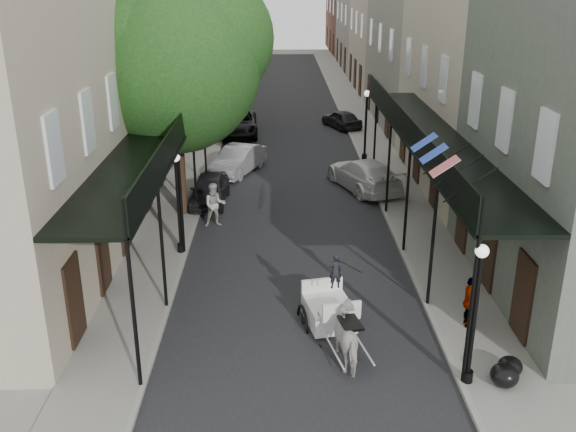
{
  "coord_description": "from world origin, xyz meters",
  "views": [
    {
      "loc": [
        -0.58,
        -15.34,
        9.7
      ],
      "look_at": [
        -0.23,
        5.68,
        1.6
      ],
      "focal_mm": 40.0,
      "sensor_mm": 36.0,
      "label": 1
    }
  ],
  "objects_px": {
    "tree_near": "(184,58)",
    "lamppost_right_near": "(475,313)",
    "horse": "(351,337)",
    "pedestrian_walking": "(215,205)",
    "pedestrian_sidewalk_left": "(189,126)",
    "car_right_near": "(364,174)",
    "carriage": "(326,290)",
    "lamppost_left": "(178,202)",
    "car_left_far": "(237,124)",
    "car_left_mid": "(238,160)",
    "pedestrian_sidewalk_right": "(470,302)",
    "car_right_far": "(342,119)",
    "lamppost_right_far": "(366,124)",
    "tree_far": "(216,39)",
    "car_left_near": "(209,189)"
  },
  "relations": [
    {
      "from": "carriage",
      "to": "car_left_mid",
      "type": "xyz_separation_m",
      "value": [
        -3.41,
        14.62,
        -0.27
      ]
    },
    {
      "from": "pedestrian_sidewalk_left",
      "to": "pedestrian_sidewalk_right",
      "type": "xyz_separation_m",
      "value": [
        10.65,
        -21.39,
        -0.16
      ]
    },
    {
      "from": "pedestrian_sidewalk_right",
      "to": "car_left_near",
      "type": "bearing_deg",
      "value": 44.53
    },
    {
      "from": "lamppost_left",
      "to": "car_right_far",
      "type": "relative_size",
      "value": 1.05
    },
    {
      "from": "tree_far",
      "to": "lamppost_right_far",
      "type": "xyz_separation_m",
      "value": [
        8.35,
        -6.18,
        -3.79
      ]
    },
    {
      "from": "lamppost_left",
      "to": "pedestrian_sidewalk_left",
      "type": "relative_size",
      "value": 2.01
    },
    {
      "from": "lamppost_left",
      "to": "pedestrian_walking",
      "type": "relative_size",
      "value": 2.06
    },
    {
      "from": "carriage",
      "to": "car_left_near",
      "type": "height_order",
      "value": "carriage"
    },
    {
      "from": "car_right_far",
      "to": "pedestrian_walking",
      "type": "bearing_deg",
      "value": 44.87
    },
    {
      "from": "car_right_far",
      "to": "tree_near",
      "type": "bearing_deg",
      "value": 39.86
    },
    {
      "from": "horse",
      "to": "car_right_far",
      "type": "height_order",
      "value": "horse"
    },
    {
      "from": "car_left_far",
      "to": "lamppost_right_far",
      "type": "bearing_deg",
      "value": -42.81
    },
    {
      "from": "pedestrian_sidewalk_right",
      "to": "car_left_mid",
      "type": "distance_m",
      "value": 17.02
    },
    {
      "from": "car_right_far",
      "to": "car_right_near",
      "type": "bearing_deg",
      "value": 65.68
    },
    {
      "from": "horse",
      "to": "pedestrian_walking",
      "type": "xyz_separation_m",
      "value": [
        -4.41,
        9.7,
        0.16
      ]
    },
    {
      "from": "pedestrian_walking",
      "to": "car_right_near",
      "type": "height_order",
      "value": "pedestrian_walking"
    },
    {
      "from": "carriage",
      "to": "car_left_far",
      "type": "bearing_deg",
      "value": 87.48
    },
    {
      "from": "tree_near",
      "to": "car_right_near",
      "type": "relative_size",
      "value": 1.93
    },
    {
      "from": "lamppost_right_near",
      "to": "lamppost_left",
      "type": "distance_m",
      "value": 11.46
    },
    {
      "from": "car_left_mid",
      "to": "tree_near",
      "type": "bearing_deg",
      "value": -83.85
    },
    {
      "from": "tree_near",
      "to": "lamppost_right_far",
      "type": "distance_m",
      "value": 12.24
    },
    {
      "from": "carriage",
      "to": "car_right_near",
      "type": "distance_m",
      "value": 12.27
    },
    {
      "from": "horse",
      "to": "car_right_near",
      "type": "xyz_separation_m",
      "value": [
        2.15,
        14.24,
        -0.02
      ]
    },
    {
      "from": "lamppost_right_far",
      "to": "carriage",
      "type": "height_order",
      "value": "lamppost_right_far"
    },
    {
      "from": "car_right_near",
      "to": "tree_far",
      "type": "bearing_deg",
      "value": -74.28
    },
    {
      "from": "tree_near",
      "to": "car_left_mid",
      "type": "relative_size",
      "value": 2.3
    },
    {
      "from": "lamppost_right_far",
      "to": "pedestrian_sidewalk_right",
      "type": "bearing_deg",
      "value": -87.53
    },
    {
      "from": "pedestrian_sidewalk_left",
      "to": "car_right_near",
      "type": "relative_size",
      "value": 0.37
    },
    {
      "from": "carriage",
      "to": "car_left_near",
      "type": "relative_size",
      "value": 0.66
    },
    {
      "from": "lamppost_right_far",
      "to": "carriage",
      "type": "relative_size",
      "value": 1.5
    },
    {
      "from": "lamppost_left",
      "to": "pedestrian_sidewalk_left",
      "type": "distance_m",
      "value": 16.17
    },
    {
      "from": "lamppost_right_near",
      "to": "car_left_far",
      "type": "xyz_separation_m",
      "value": [
        -7.18,
        26.0,
        -1.32
      ]
    },
    {
      "from": "lamppost_left",
      "to": "carriage",
      "type": "xyz_separation_m",
      "value": [
        4.91,
        -4.67,
        -1.09
      ]
    },
    {
      "from": "pedestrian_walking",
      "to": "car_right_near",
      "type": "bearing_deg",
      "value": 23.26
    },
    {
      "from": "lamppost_right_near",
      "to": "car_right_far",
      "type": "distance_m",
      "value": 27.85
    },
    {
      "from": "horse",
      "to": "pedestrian_sidewalk_left",
      "type": "xyz_separation_m",
      "value": [
        -7.1,
        22.97,
        0.3
      ]
    },
    {
      "from": "car_right_far",
      "to": "carriage",
      "type": "bearing_deg",
      "value": 59.87
    },
    {
      "from": "lamppost_left",
      "to": "tree_far",
      "type": "bearing_deg",
      "value": 90.46
    },
    {
      "from": "lamppost_right_far",
      "to": "tree_near",
      "type": "bearing_deg",
      "value": -136.69
    },
    {
      "from": "pedestrian_walking",
      "to": "pedestrian_sidewalk_left",
      "type": "distance_m",
      "value": 13.54
    },
    {
      "from": "carriage",
      "to": "pedestrian_walking",
      "type": "relative_size",
      "value": 1.38
    },
    {
      "from": "lamppost_right_far",
      "to": "car_right_near",
      "type": "distance_m",
      "value": 4.91
    },
    {
      "from": "carriage",
      "to": "pedestrian_sidewalk_left",
      "type": "distance_m",
      "value": 21.74
    },
    {
      "from": "car_left_far",
      "to": "pedestrian_sidewalk_right",
      "type": "bearing_deg",
      "value": -74.17
    },
    {
      "from": "tree_near",
      "to": "lamppost_right_near",
      "type": "distance_m",
      "value": 15.39
    },
    {
      "from": "lamppost_right_near",
      "to": "carriage",
      "type": "relative_size",
      "value": 1.5
    },
    {
      "from": "horse",
      "to": "lamppost_right_far",
      "type": "bearing_deg",
      "value": -110.67
    },
    {
      "from": "lamppost_right_far",
      "to": "car_left_far",
      "type": "height_order",
      "value": "lamppost_right_far"
    },
    {
      "from": "lamppost_right_far",
      "to": "car_right_near",
      "type": "relative_size",
      "value": 0.74
    },
    {
      "from": "tree_far",
      "to": "horse",
      "type": "relative_size",
      "value": 4.9
    }
  ]
}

